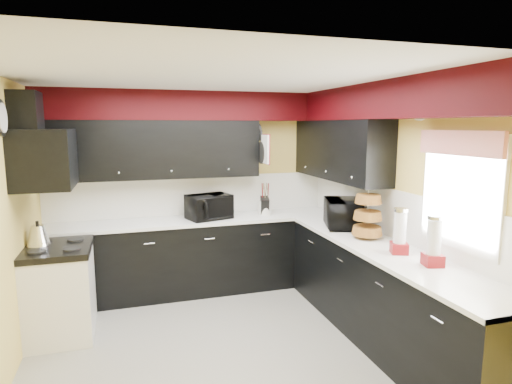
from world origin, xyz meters
The scene contains 34 objects.
ground centered at (0.00, 0.00, 0.00)m, with size 3.60×3.60×0.00m, color gray.
wall_back centered at (0.00, 1.80, 1.25)m, with size 3.60×0.06×2.50m, color #E0C666.
wall_right centered at (1.80, 0.00, 1.25)m, with size 0.06×3.60×2.50m, color #E0C666.
ceiling centered at (0.00, 0.00, 2.50)m, with size 3.60×3.60×0.06m, color white.
cab_back centered at (0.00, 1.50, 0.45)m, with size 3.60×0.60×0.90m, color black.
cab_right centered at (1.50, -0.30, 0.45)m, with size 0.60×3.00×0.90m, color black.
counter_back centered at (0.00, 1.50, 0.92)m, with size 3.62×0.64×0.04m, color white.
counter_right centered at (1.50, -0.30, 0.92)m, with size 0.64×3.02×0.04m, color white.
splash_back centered at (0.00, 1.79, 1.19)m, with size 3.60×0.02×0.50m, color white.
splash_right centered at (1.79, 0.00, 1.19)m, with size 0.02×3.60×0.50m, color white.
upper_back centered at (-0.50, 1.62, 1.80)m, with size 2.60×0.35×0.70m, color black.
upper_right centered at (1.62, 0.90, 1.80)m, with size 0.35×1.80×0.70m, color black.
soffit_back centered at (0.00, 1.62, 2.33)m, with size 3.60×0.36×0.35m, color black.
soffit_right centered at (1.62, -0.18, 2.33)m, with size 0.36×3.24×0.35m, color black.
stove centered at (-1.50, 0.75, 0.43)m, with size 0.60×0.75×0.86m, color white.
cooktop centered at (-1.50, 0.75, 0.89)m, with size 0.62×0.77×0.06m, color black.
hood centered at (-1.55, 0.75, 1.78)m, with size 0.50×0.78×0.55m, color black.
hood_duct centered at (-1.68, 0.75, 2.20)m, with size 0.24×0.40×0.40m, color black.
window centered at (1.79, -0.90, 1.55)m, with size 0.03×0.86×0.96m, color white, non-canonical shape.
valance centered at (1.73, -0.90, 1.95)m, with size 0.04×0.88×0.20m, color red.
pan_top centered at (0.82, 1.55, 2.00)m, with size 0.03×0.22×0.40m, color black, non-canonical shape.
pan_mid centered at (0.82, 1.42, 1.75)m, with size 0.03×0.28×0.46m, color black, non-canonical shape.
pan_low centered at (0.82, 1.68, 1.72)m, with size 0.03×0.24×0.42m, color black, non-canonical shape.
cut_board centered at (0.83, 1.30, 1.80)m, with size 0.03×0.26×0.35m, color white.
baskets centered at (1.52, 0.05, 1.18)m, with size 0.27×0.27×0.50m, color brown, non-canonical shape.
clock centered at (-1.77, 0.25, 2.15)m, with size 0.03×0.30×0.30m, color black, non-canonical shape.
deco_plate centered at (1.77, -0.35, 2.25)m, with size 0.03×0.24×0.24m, color white, non-canonical shape.
toaster_oven centered at (0.15, 1.46, 1.09)m, with size 0.52×0.43×0.30m, color black.
microwave centered at (1.53, 0.57, 1.10)m, with size 0.56×0.38×0.31m, color black.
utensil_crock centered at (0.89, 1.47, 1.03)m, with size 0.17×0.17×0.18m, color silver.
knife_block centered at (0.88, 1.46, 1.06)m, with size 0.10×0.15×0.23m, color black.
kettle centered at (-1.68, 0.85, 1.02)m, with size 0.22×0.22×0.20m, color silver, non-canonical shape.
dispenser_a centered at (1.51, -0.51, 1.14)m, with size 0.14×0.14×0.39m, color #67100A, non-canonical shape.
dispenser_b centered at (1.56, -0.89, 1.14)m, with size 0.15×0.15×0.40m, color #6D0C01, non-canonical shape.
Camera 1 is at (-0.84, -3.70, 2.09)m, focal length 30.00 mm.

